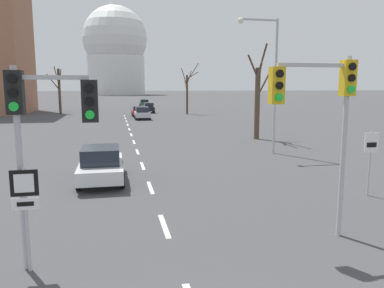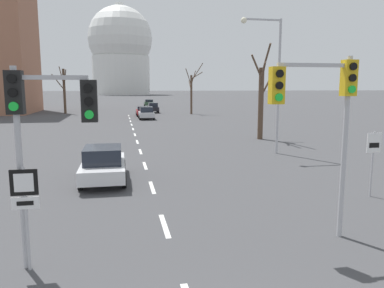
{
  "view_description": "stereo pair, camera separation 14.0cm",
  "coord_description": "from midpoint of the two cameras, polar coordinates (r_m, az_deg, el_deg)",
  "views": [
    {
      "loc": [
        -1.39,
        -3.71,
        4.23
      ],
      "look_at": [
        0.69,
        6.32,
        2.66
      ],
      "focal_mm": 35.0,
      "sensor_mm": 36.0,
      "label": 1
    },
    {
      "loc": [
        -1.25,
        -3.73,
        4.23
      ],
      "look_at": [
        0.69,
        6.32,
        2.66
      ],
      "focal_mm": 35.0,
      "sensor_mm": 36.0,
      "label": 2
    }
  ],
  "objects": [
    {
      "name": "lane_stripe_1",
      "position": [
        11.79,
        -3.85,
        -12.29
      ],
      "size": [
        0.16,
        2.0,
        0.01
      ],
      "primitive_type": "cube",
      "color": "silver",
      "rests_on": "ground_plane"
    },
    {
      "name": "lane_stripe_2",
      "position": [
        16.05,
        -5.85,
        -6.59
      ],
      "size": [
        0.16,
        2.0,
        0.01
      ],
      "primitive_type": "cube",
      "color": "silver",
      "rests_on": "ground_plane"
    },
    {
      "name": "lane_stripe_3",
      "position": [
        20.41,
        -6.98,
        -3.29
      ],
      "size": [
        0.16,
        2.0,
        0.01
      ],
      "primitive_type": "cube",
      "color": "silver",
      "rests_on": "ground_plane"
    },
    {
      "name": "lane_stripe_4",
      "position": [
        24.82,
        -7.7,
        -1.16
      ],
      "size": [
        0.16,
        2.0,
        0.01
      ],
      "primitive_type": "cube",
      "color": "silver",
      "rests_on": "ground_plane"
    },
    {
      "name": "lane_stripe_5",
      "position": [
        29.26,
        -8.21,
        0.33
      ],
      "size": [
        0.16,
        2.0,
        0.01
      ],
      "primitive_type": "cube",
      "color": "silver",
      "rests_on": "ground_plane"
    },
    {
      "name": "lane_stripe_6",
      "position": [
        33.72,
        -8.58,
        1.42
      ],
      "size": [
        0.16,
        2.0,
        0.01
      ],
      "primitive_type": "cube",
      "color": "silver",
      "rests_on": "ground_plane"
    },
    {
      "name": "lane_stripe_7",
      "position": [
        38.18,
        -8.86,
        2.26
      ],
      "size": [
        0.16,
        2.0,
        0.01
      ],
      "primitive_type": "cube",
      "color": "silver",
      "rests_on": "ground_plane"
    },
    {
      "name": "lane_stripe_8",
      "position": [
        42.66,
        -9.09,
        2.92
      ],
      "size": [
        0.16,
        2.0,
        0.01
      ],
      "primitive_type": "cube",
      "color": "silver",
      "rests_on": "ground_plane"
    },
    {
      "name": "lane_stripe_9",
      "position": [
        47.14,
        -9.27,
        3.46
      ],
      "size": [
        0.16,
        2.0,
        0.01
      ],
      "primitive_type": "cube",
      "color": "silver",
      "rests_on": "ground_plane"
    },
    {
      "name": "lane_stripe_10",
      "position": [
        51.62,
        -9.42,
        3.9
      ],
      "size": [
        0.16,
        2.0,
        0.01
      ],
      "primitive_type": "cube",
      "color": "silver",
      "rests_on": "ground_plane"
    },
    {
      "name": "lane_stripe_11",
      "position": [
        56.1,
        -9.55,
        4.28
      ],
      "size": [
        0.16,
        2.0,
        0.01
      ],
      "primitive_type": "cube",
      "color": "silver",
      "rests_on": "ground_plane"
    },
    {
      "name": "traffic_signal_near_left",
      "position": [
        9.05,
        -21.33,
        3.77
      ],
      "size": [
        1.94,
        0.34,
        4.68
      ],
      "color": "#B2B2B7",
      "rests_on": "ground_plane"
    },
    {
      "name": "traffic_signal_near_right",
      "position": [
        10.67,
        19.73,
        6.08
      ],
      "size": [
        2.42,
        0.34,
        5.04
      ],
      "color": "#B2B2B7",
      "rests_on": "ground_plane"
    },
    {
      "name": "route_sign_post",
      "position": [
        9.33,
        -23.67,
        -7.96
      ],
      "size": [
        0.6,
        0.08,
        2.45
      ],
      "color": "#B2B2B7",
      "rests_on": "ground_plane"
    },
    {
      "name": "speed_limit_sign",
      "position": [
        15.94,
        26.12,
        -1.22
      ],
      "size": [
        0.6,
        0.08,
        2.54
      ],
      "color": "#B2B2B7",
      "rests_on": "ground_plane"
    },
    {
      "name": "street_lamp_right",
      "position": [
        24.06,
        12.21,
        10.74
      ],
      "size": [
        2.61,
        0.36,
        8.33
      ],
      "color": "#B2B2B7",
      "rests_on": "ground_plane"
    },
    {
      "name": "sedan_near_left",
      "position": [
        61.95,
        -5.89,
        5.53
      ],
      "size": [
        1.73,
        3.82,
        1.65
      ],
      "color": "black",
      "rests_on": "ground_plane"
    },
    {
      "name": "sedan_near_right",
      "position": [
        17.27,
        -13.14,
        -2.96
      ],
      "size": [
        1.97,
        4.51,
        1.59
      ],
      "color": "silver",
      "rests_on": "ground_plane"
    },
    {
      "name": "sedan_mid_centre",
      "position": [
        49.66,
        -6.91,
        4.72
      ],
      "size": [
        1.98,
        4.24,
        1.63
      ],
      "color": "#B7B7BC",
      "rests_on": "ground_plane"
    },
    {
      "name": "sedan_far_left",
      "position": [
        55.02,
        -7.51,
        5.0
      ],
      "size": [
        1.75,
        4.48,
        1.42
      ],
      "color": "maroon",
      "rests_on": "ground_plane"
    },
    {
      "name": "sedan_far_right",
      "position": [
        81.55,
        -6.54,
        6.24
      ],
      "size": [
        1.98,
        3.92,
        1.54
      ],
      "color": "#2D4C33",
      "rests_on": "ground_plane"
    },
    {
      "name": "bare_tree_left_near",
      "position": [
        63.22,
        -18.88,
        7.89
      ],
      "size": [
        2.76,
        4.23,
        7.54
      ],
      "color": "brown",
      "rests_on": "ground_plane"
    },
    {
      "name": "bare_tree_right_near",
      "position": [
        30.7,
        10.64,
        6.88
      ],
      "size": [
        2.29,
        2.4,
        7.44
      ],
      "color": "brown",
      "rests_on": "ground_plane"
    },
    {
      "name": "bare_tree_right_far",
      "position": [
        58.57,
        0.02,
        8.07
      ],
      "size": [
        2.89,
        3.98,
        7.84
      ],
      "color": "brown",
      "rests_on": "ground_plane"
    },
    {
      "name": "capitol_dome",
      "position": [
        209.28,
        -10.81,
        13.79
      ],
      "size": [
        33.86,
        33.86,
        47.82
      ],
      "color": "silver",
      "rests_on": "ground_plane"
    }
  ]
}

